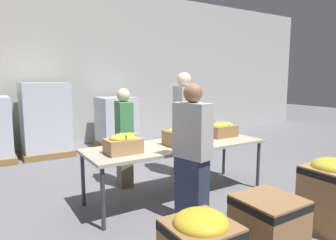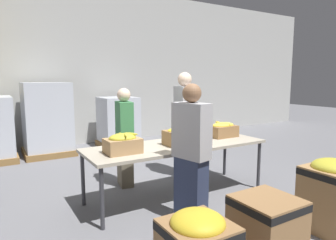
# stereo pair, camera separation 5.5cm
# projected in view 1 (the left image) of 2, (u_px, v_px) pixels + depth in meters

# --- Properties ---
(ground_plane) EXTENTS (30.00, 30.00, 0.00)m
(ground_plane) POSITION_uv_depth(u_px,v_px,m) (177.00, 196.00, 4.33)
(ground_plane) COLOR slate
(wall_back) EXTENTS (16.00, 0.08, 4.00)m
(wall_back) POSITION_uv_depth(u_px,v_px,m) (86.00, 66.00, 7.61)
(wall_back) COLOR #B7B7B2
(wall_back) RESTS_ON ground_plane
(sorting_table) EXTENTS (2.60, 0.89, 0.77)m
(sorting_table) POSITION_uv_depth(u_px,v_px,m) (177.00, 147.00, 4.23)
(sorting_table) COLOR #B2A893
(sorting_table) RESTS_ON ground_plane
(banana_box_0) EXTENTS (0.43, 0.31, 0.26)m
(banana_box_0) POSITION_uv_depth(u_px,v_px,m) (123.00, 143.00, 3.69)
(banana_box_0) COLOR tan
(banana_box_0) RESTS_ON sorting_table
(banana_box_1) EXTENTS (0.48, 0.31, 0.28)m
(banana_box_1) POSITION_uv_depth(u_px,v_px,m) (182.00, 136.00, 4.18)
(banana_box_1) COLOR #A37A4C
(banana_box_1) RESTS_ON sorting_table
(banana_box_2) EXTENTS (0.43, 0.29, 0.25)m
(banana_box_2) POSITION_uv_depth(u_px,v_px,m) (222.00, 129.00, 4.74)
(banana_box_2) COLOR olive
(banana_box_2) RESTS_ON sorting_table
(volunteer_0) EXTENTS (0.27, 0.44, 1.54)m
(volunteer_0) POSITION_uv_depth(u_px,v_px,m) (124.00, 138.00, 4.67)
(volunteer_0) COLOR #6B604C
(volunteer_0) RESTS_ON ground_plane
(volunteer_1) EXTENTS (0.31, 0.48, 1.63)m
(volunteer_1) POSITION_uv_depth(u_px,v_px,m) (192.00, 155.00, 3.46)
(volunteer_1) COLOR #2D3856
(volunteer_1) RESTS_ON ground_plane
(volunteer_2) EXTENTS (0.35, 0.52, 1.79)m
(volunteer_2) POSITION_uv_depth(u_px,v_px,m) (184.00, 125.00, 5.19)
(volunteer_2) COLOR #2D3856
(volunteer_2) RESTS_ON ground_plane
(donation_bin_1) EXTENTS (0.55, 0.55, 0.59)m
(donation_bin_1) POSITION_uv_depth(u_px,v_px,m) (268.00, 225.00, 2.81)
(donation_bin_1) COLOR olive
(donation_bin_1) RESTS_ON ground_plane
(donation_bin_2) EXTENTS (0.54, 0.54, 0.82)m
(donation_bin_2) POSITION_uv_depth(u_px,v_px,m) (331.00, 192.00, 3.33)
(donation_bin_2) COLOR #A37A4C
(donation_bin_2) RESTS_ON ground_plane
(pallet_stack_0) EXTENTS (0.93, 0.93, 1.23)m
(pallet_stack_0) POSITION_uv_depth(u_px,v_px,m) (117.00, 123.00, 7.40)
(pallet_stack_0) COLOR olive
(pallet_stack_0) RESTS_ON ground_plane
(pallet_stack_1) EXTENTS (1.04, 1.04, 1.60)m
(pallet_stack_1) POSITION_uv_depth(u_px,v_px,m) (45.00, 120.00, 6.57)
(pallet_stack_1) COLOR olive
(pallet_stack_1) RESTS_ON ground_plane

